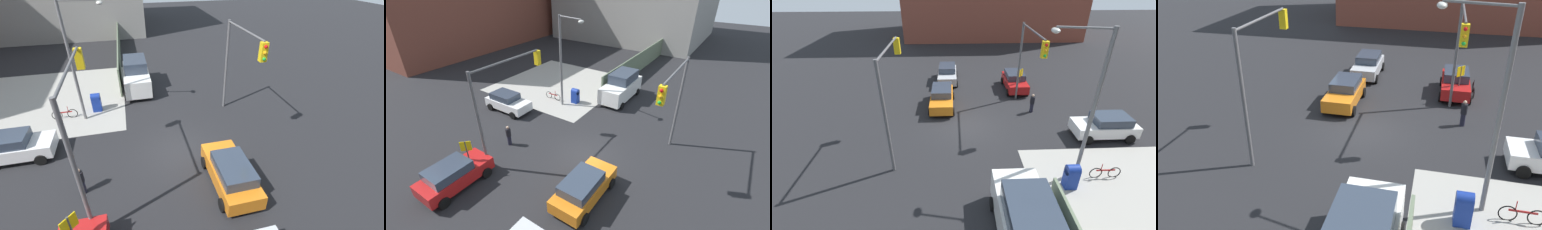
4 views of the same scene
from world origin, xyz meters
The scene contains 12 objects.
ground_plane centered at (0.00, 0.00, 0.00)m, with size 120.00×120.00×0.00m, color black.
sidewalk_corner centered at (9.00, 9.00, 0.01)m, with size 12.00×12.00×0.01m, color #9E9B93.
construction_fence centered at (19.47, 3.20, 1.20)m, with size 22.94×0.12×2.40m, color #607056.
traffic_signal_nw_corner centered at (-2.30, 4.50, 4.65)m, with size 5.73×0.36×6.50m.
traffic_signal_se_corner centered at (2.53, -4.50, 4.61)m, with size 5.20×0.36×6.50m.
street_lamp_corner centered at (5.13, 5.44, 4.70)m, with size 0.84×2.63×8.00m.
mailbox_blue centered at (6.20, 5.00, 0.76)m, with size 0.56×0.64×1.43m.
sedan_orange centered at (-3.27, -1.99, 0.84)m, with size 4.31×2.02×1.62m.
sedan_white centered at (1.63, 9.19, 0.84)m, with size 2.02×4.11×1.62m.
van_white_delivery centered at (9.42, 1.80, 1.28)m, with size 5.40×2.32×2.62m.
pedestrian_crossing centered at (-2.00, 5.20, 0.80)m, with size 0.36×0.36×1.55m.
bicycle_leaning_on_fence centered at (5.60, 7.20, 0.35)m, with size 0.05×1.75×0.97m.
Camera 1 is at (-11.88, 2.17, 9.96)m, focal length 24.00 mm.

